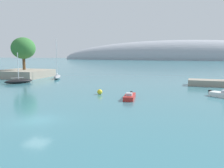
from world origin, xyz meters
TOP-DOWN VIEW (x-y plane):
  - water at (0.00, 0.00)m, footprint 600.00×600.00m
  - shore_outcrop at (-31.01, 38.13)m, footprint 13.86×12.90m
  - tree_clump_shore at (-31.31, 38.94)m, footprint 6.93×6.93m
  - distant_ridge at (5.88, 247.97)m, footprint 270.51×57.72m
  - sailboat_black_near_shore at (-22.54, 25.43)m, footprint 5.05×6.57m
  - sailboat_grey_mid_mooring at (-19.27, 37.07)m, footprint 4.63×7.31m
  - motorboat_red_foreground at (6.53, 14.35)m, footprint 2.04×5.14m
  - motorboat_white_alongside_breakwater at (20.17, 20.65)m, footprint 4.04×3.53m
  - mooring_buoy_yellow at (0.73, 16.87)m, footprint 0.88×0.88m

SIDE VIEW (x-z plane):
  - water at x=0.00m, z-range 0.00..0.00m
  - distant_ridge at x=5.88m, z-range -20.86..20.86m
  - motorboat_red_foreground at x=6.53m, z-range -0.16..0.90m
  - motorboat_white_alongside_breakwater at x=20.17m, z-range -0.16..0.96m
  - mooring_buoy_yellow at x=0.73m, z-range 0.00..0.88m
  - sailboat_black_near_shore at x=-22.54m, z-range -3.02..4.08m
  - sailboat_grey_mid_mooring at x=-19.27m, z-range -4.85..6.08m
  - shore_outcrop at x=-31.01m, z-range 0.00..2.09m
  - tree_clump_shore at x=-31.31m, z-range 3.66..13.10m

